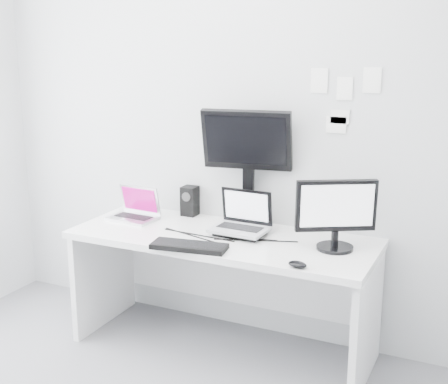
% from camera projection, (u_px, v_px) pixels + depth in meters
% --- Properties ---
extents(back_wall, '(3.60, 0.00, 3.60)m').
position_uv_depth(back_wall, '(247.00, 123.00, 3.72)').
color(back_wall, '#B4B6B8').
rests_on(back_wall, ground).
extents(desk, '(1.80, 0.70, 0.73)m').
position_uv_depth(desk, '(222.00, 293.00, 3.65)').
color(desk, white).
rests_on(desk, ground).
extents(macbook, '(0.31, 0.24, 0.22)m').
position_uv_depth(macbook, '(132.00, 203.00, 3.84)').
color(macbook, '#B3B2B7').
rests_on(macbook, desk).
extents(speaker, '(0.10, 0.10, 0.19)m').
position_uv_depth(speaker, '(190.00, 201.00, 3.95)').
color(speaker, black).
rests_on(speaker, desk).
extents(dell_laptop, '(0.33, 0.26, 0.27)m').
position_uv_depth(dell_laptop, '(239.00, 213.00, 3.53)').
color(dell_laptop, '#A8ABAF').
rests_on(dell_laptop, desk).
extents(rear_monitor, '(0.57, 0.28, 0.74)m').
position_uv_depth(rear_monitor, '(247.00, 166.00, 3.69)').
color(rear_monitor, black).
rests_on(rear_monitor, desk).
extents(samsung_monitor, '(0.48, 0.39, 0.40)m').
position_uv_depth(samsung_monitor, '(336.00, 214.00, 3.28)').
color(samsung_monitor, black).
rests_on(samsung_monitor, desk).
extents(keyboard, '(0.44, 0.21, 0.03)m').
position_uv_depth(keyboard, '(189.00, 246.00, 3.33)').
color(keyboard, black).
rests_on(keyboard, desk).
extents(mouse, '(0.11, 0.08, 0.03)m').
position_uv_depth(mouse, '(297.00, 264.00, 3.05)').
color(mouse, black).
rests_on(mouse, desk).
extents(wall_note_0, '(0.10, 0.00, 0.14)m').
position_uv_depth(wall_note_0, '(319.00, 81.00, 3.46)').
color(wall_note_0, white).
rests_on(wall_note_0, back_wall).
extents(wall_note_1, '(0.09, 0.00, 0.13)m').
position_uv_depth(wall_note_1, '(345.00, 89.00, 3.41)').
color(wall_note_1, white).
rests_on(wall_note_1, back_wall).
extents(wall_note_2, '(0.10, 0.00, 0.14)m').
position_uv_depth(wall_note_2, '(372.00, 80.00, 3.33)').
color(wall_note_2, white).
rests_on(wall_note_2, back_wall).
extents(wall_note_3, '(0.11, 0.00, 0.08)m').
position_uv_depth(wall_note_3, '(340.00, 117.00, 3.46)').
color(wall_note_3, white).
rests_on(wall_note_3, back_wall).
extents(wall_note_4, '(0.12, 0.00, 0.09)m').
position_uv_depth(wall_note_4, '(336.00, 125.00, 3.48)').
color(wall_note_4, white).
rests_on(wall_note_4, back_wall).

